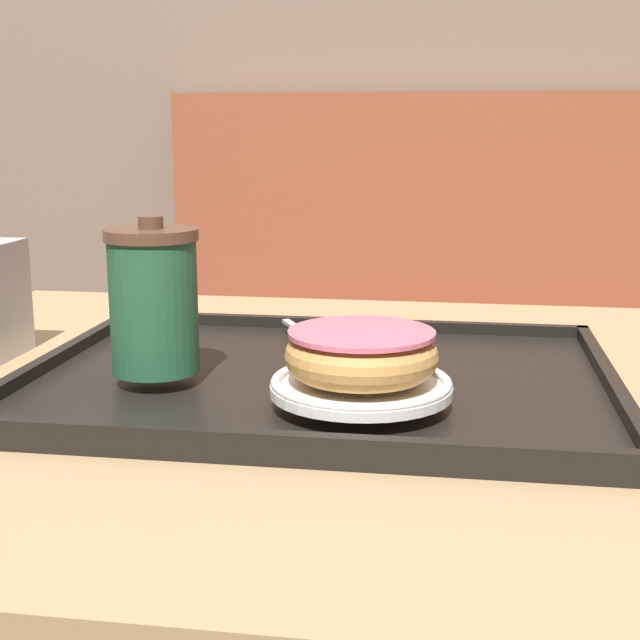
{
  "coord_description": "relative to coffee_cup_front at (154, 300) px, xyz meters",
  "views": [
    {
      "loc": [
        0.11,
        -0.79,
        0.94
      ],
      "look_at": [
        -0.01,
        -0.01,
        0.76
      ],
      "focal_mm": 50.0,
      "sensor_mm": 36.0,
      "label": 1
    }
  ],
  "objects": [
    {
      "name": "spoon",
      "position": [
        0.12,
        0.12,
        -0.06
      ],
      "size": [
        0.08,
        0.13,
        0.01
      ],
      "rotation": [
        0.0,
        0.0,
        5.21
      ],
      "color": "silver",
      "rests_on": "serving_tray"
    },
    {
      "name": "plate_with_chocolate_donut",
      "position": [
        0.19,
        -0.04,
        -0.06
      ],
      "size": [
        0.15,
        0.15,
        0.01
      ],
      "color": "white",
      "rests_on": "serving_tray"
    },
    {
      "name": "cafe_table",
      "position": [
        0.15,
        0.06,
        -0.25
      ],
      "size": [
        1.0,
        0.83,
        0.7
      ],
      "color": "tan",
      "rests_on": "ground_plane"
    },
    {
      "name": "coffee_cup_front",
      "position": [
        0.0,
        0.0,
        0.0
      ],
      "size": [
        0.08,
        0.08,
        0.14
      ],
      "color": "#235638",
      "rests_on": "serving_tray"
    },
    {
      "name": "booth_bench",
      "position": [
        0.44,
        0.93,
        -0.47
      ],
      "size": [
        1.52,
        0.44,
        1.0
      ],
      "color": "brown",
      "rests_on": "ground_plane"
    },
    {
      "name": "donut_chocolate_glazed",
      "position": [
        0.19,
        -0.04,
        -0.03
      ],
      "size": [
        0.12,
        0.12,
        0.04
      ],
      "color": "tan",
      "rests_on": "plate_with_chocolate_donut"
    },
    {
      "name": "serving_tray",
      "position": [
        0.14,
        0.05,
        -0.08
      ],
      "size": [
        0.53,
        0.4,
        0.02
      ],
      "color": "black",
      "rests_on": "cafe_table"
    }
  ]
}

